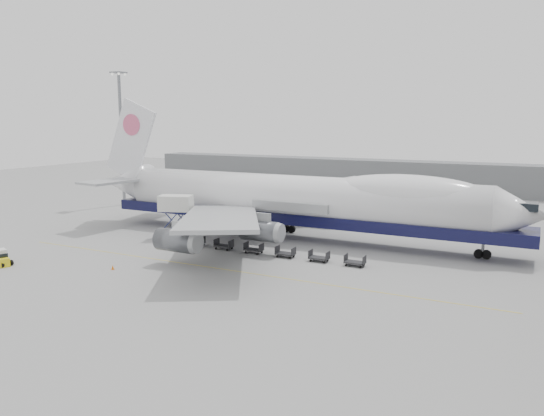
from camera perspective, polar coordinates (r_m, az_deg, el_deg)
The scene contains 14 objects.
ground at distance 64.63m, azimuth -2.13°, elevation -5.33°, with size 260.00×260.00×0.00m, color gray.
apron_line at distance 59.65m, azimuth -4.95°, elevation -6.62°, with size 60.00×0.15×0.01m, color gold.
hangar at distance 131.64m, azimuth 8.90°, elevation 3.70°, with size 110.00×8.00×7.00m, color slate.
floodlight_mast at distance 106.87m, azimuth -15.91°, elevation 7.92°, with size 2.40×2.40×25.43m.
airliner at distance 73.75m, azimuth 2.80°, elevation 0.98°, with size 67.00×55.30×19.98m.
catering_truck at distance 75.48m, azimuth -10.27°, elevation -0.65°, with size 5.41×4.46×6.08m.
baggage_tug at distance 68.42m, azimuth -27.17°, elevation -4.85°, with size 2.86×2.24×1.85m.
traffic_cone at distance 62.04m, azimuth -16.76°, elevation -6.13°, with size 0.36×0.36×0.53m.
dolly_0 at distance 71.04m, azimuth -8.22°, elevation -3.62°, with size 2.30×1.35×1.30m.
dolly_1 at distance 68.66m, azimuth -5.21°, elevation -4.02°, with size 2.30×1.35×1.30m.
dolly_2 at distance 66.49m, azimuth -1.98°, elevation -4.43°, with size 2.30×1.35×1.30m.
dolly_3 at distance 64.54m, azimuth 1.45°, elevation -4.86°, with size 2.30×1.35×1.30m.
dolly_4 at distance 62.84m, azimuth 5.09°, elevation -5.29°, with size 2.30×1.35×1.30m.
dolly_5 at distance 61.41m, azimuth 8.92°, elevation -5.72°, with size 2.30×1.35×1.30m.
Camera 1 is at (30.36, -54.62, 16.52)m, focal length 35.00 mm.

